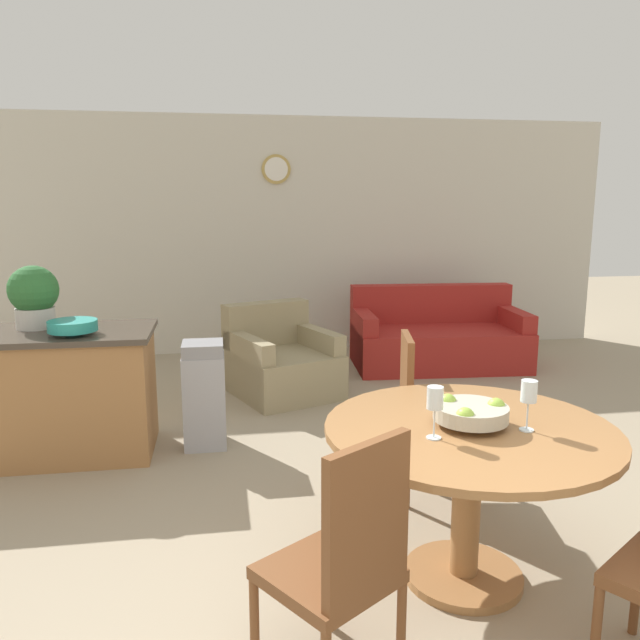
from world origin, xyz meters
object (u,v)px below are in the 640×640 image
object	(u,v)px
wine_glass_right	(529,393)
armchair	(281,364)
fruit_bowl	(470,412)
wine_glass_left	(435,400)
dining_chair_near_left	(344,557)
dining_chair_far_side	(424,411)
potted_plant	(34,295)
couch	(437,339)
teal_bowl	(73,326)
trash_bin	(204,395)
kitchen_island	(57,393)
dining_table	(468,462)

from	to	relation	value
wine_glass_right	armchair	xyz separation A→B (m)	(-0.78, 3.12, -0.65)
fruit_bowl	wine_glass_left	size ratio (longest dim) A/B	1.46
dining_chair_near_left	fruit_bowl	distance (m)	0.94
dining_chair_far_side	potted_plant	size ratio (longest dim) A/B	2.24
potted_plant	couch	xyz separation A→B (m)	(3.57, 1.77, -0.82)
wine_glass_left	armchair	xyz separation A→B (m)	(-0.35, 3.14, -0.65)
fruit_bowl	couch	distance (m)	3.99
teal_bowl	potted_plant	distance (m)	0.44
wine_glass_left	couch	bearing A→B (deg)	69.90
dining_chair_far_side	trash_bin	distance (m)	1.64
kitchen_island	armchair	xyz separation A→B (m)	(1.67, 1.17, -0.16)
dining_chair_far_side	trash_bin	bearing A→B (deg)	-115.60
couch	dining_chair_far_side	bearing A→B (deg)	-107.49
teal_bowl	dining_table	bearing A→B (deg)	-39.90
kitchen_island	potted_plant	size ratio (longest dim) A/B	3.06
wine_glass_left	teal_bowl	bearing A→B (deg)	135.14
potted_plant	fruit_bowl	bearing A→B (deg)	-40.21
fruit_bowl	teal_bowl	world-z (taller)	teal_bowl
kitchen_island	wine_glass_right	bearing A→B (deg)	-38.55
dining_chair_far_side	teal_bowl	distance (m)	2.34
kitchen_island	armchair	distance (m)	2.04
fruit_bowl	potted_plant	size ratio (longest dim) A/B	0.76
dining_chair_far_side	armchair	xyz separation A→B (m)	(-0.65, 2.14, -0.24)
couch	armchair	world-z (taller)	couch
wine_glass_left	teal_bowl	distance (m)	2.61
dining_table	potted_plant	world-z (taller)	potted_plant
dining_table	armchair	bearing A→B (deg)	100.44
wine_glass_right	dining_chair_near_left	bearing A→B (deg)	-152.70
teal_bowl	couch	xyz separation A→B (m)	(3.27, 2.04, -0.65)
trash_bin	wine_glass_left	bearing A→B (deg)	-62.85
armchair	teal_bowl	bearing A→B (deg)	-160.46
dining_table	fruit_bowl	world-z (taller)	fruit_bowl
kitchen_island	couch	size ratio (longest dim) A/B	0.72
dining_table	potted_plant	distance (m)	3.14
fruit_bowl	armchair	world-z (taller)	fruit_bowl
dining_table	trash_bin	distance (m)	2.24
dining_table	kitchen_island	distance (m)	2.91
dining_chair_near_left	trash_bin	world-z (taller)	dining_chair_near_left
wine_glass_left	couch	distance (m)	4.18
wine_glass_right	couch	world-z (taller)	wine_glass_right
fruit_bowl	teal_bowl	bearing A→B (deg)	140.08
trash_bin	couch	world-z (taller)	couch
fruit_bowl	trash_bin	distance (m)	2.27
dining_chair_far_side	couch	world-z (taller)	dining_chair_far_side
dining_table	kitchen_island	size ratio (longest dim) A/B	0.98
fruit_bowl	armchair	size ratio (longest dim) A/B	0.29
wine_glass_left	wine_glass_right	distance (m)	0.44
fruit_bowl	teal_bowl	size ratio (longest dim) A/B	1.05
dining_table	wine_glass_left	world-z (taller)	wine_glass_left
wine_glass_right	potted_plant	distance (m)	3.33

